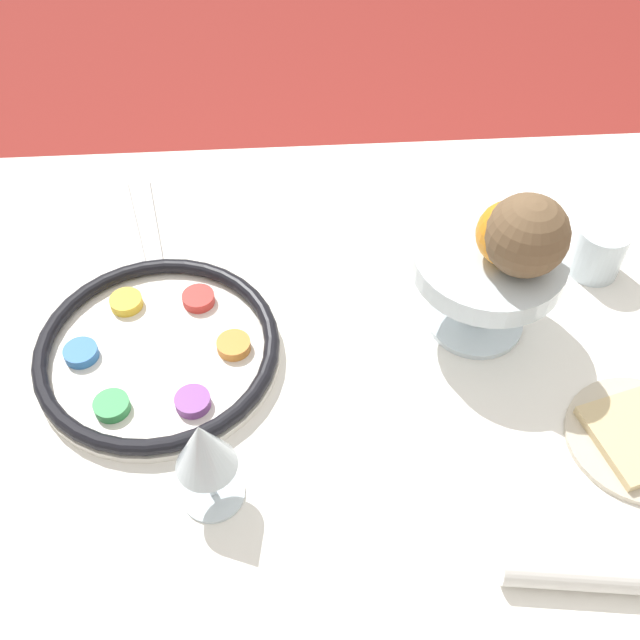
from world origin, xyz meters
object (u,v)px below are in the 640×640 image
Objects in this scene: wine_glass at (203,450)px; coconut at (527,236)px; seder_plate at (158,350)px; fruit_stand at (487,271)px; orange_fruit at (510,234)px; cup_near at (599,250)px; napkin_roll at (584,572)px.

wine_glass is 0.43m from coconut.
seder_plate is 2.22× the size of wine_glass.
orange_fruit is at bearing -31.63° from fruit_stand.
wine_glass is 1.84× the size of cup_near.
fruit_stand is 2.47× the size of cup_near.
fruit_stand is at bearing 140.77° from coconut.
fruit_stand is 0.22m from cup_near.
seder_plate is at bearing 110.53° from wine_glass.
orange_fruit reaches higher than seder_plate.
orange_fruit reaches higher than napkin_roll.
coconut is 1.29× the size of cup_near.
orange_fruit is at bearing -150.96° from cup_near.
cup_near reaches higher than seder_plate.
orange_fruit is 0.38m from napkin_roll.
wine_glass reaches higher than seder_plate.
napkin_roll is (0.03, -0.35, -0.15)m from orange_fruit.
fruit_stand reaches higher than cup_near.
coconut is (0.01, -0.01, 0.01)m from orange_fruit.
coconut reaches higher than cup_near.
coconut is at bearing 92.13° from napkin_roll.
orange_fruit is 0.81× the size of coconut.
orange_fruit is (0.43, 0.02, 0.15)m from seder_plate.
napkin_roll is at bearing -35.07° from seder_plate.
cup_near is at bearing 25.18° from fruit_stand.
cup_near is (0.16, 0.11, -0.14)m from coconut.
fruit_stand reaches higher than napkin_roll.
napkin_roll is (0.04, -0.35, -0.08)m from fruit_stand.
wine_glass is at bearing 162.45° from napkin_roll.
fruit_stand is at bearing 34.09° from wine_glass.
fruit_stand is 1.91× the size of coconut.
seder_plate is 0.48m from coconut.
coconut is at bearing 29.45° from wine_glass.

